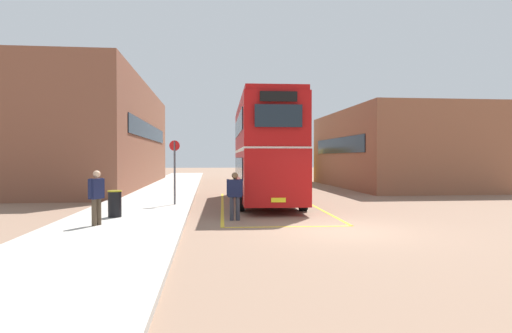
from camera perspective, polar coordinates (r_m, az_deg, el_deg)
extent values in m
plane|color=#846651|center=(27.20, 1.83, -3.34)|extent=(135.60, 135.60, 0.00)
cube|color=#B2ADA3|center=(29.46, -11.48, -2.88)|extent=(4.00, 57.60, 0.14)
cube|color=brown|center=(34.21, -18.41, 3.66)|extent=(5.82, 23.57, 7.33)
cube|color=#19232D|center=(33.73, -13.51, 4.35)|extent=(0.06, 17.91, 1.10)
cube|color=brown|center=(33.73, 17.42, 2.11)|extent=(8.44, 14.71, 5.46)
cube|color=#19232D|center=(32.27, 10.49, 2.67)|extent=(0.06, 11.18, 1.10)
cylinder|color=black|center=(24.05, -2.62, -2.74)|extent=(0.31, 1.01, 1.00)
cylinder|color=black|center=(24.25, 3.29, -2.70)|extent=(0.31, 1.01, 1.00)
cylinder|color=black|center=(17.54, -1.98, -4.17)|extent=(0.31, 1.01, 1.00)
cylinder|color=black|center=(17.82, 6.08, -4.10)|extent=(0.31, 1.01, 1.00)
cube|color=#A80F0F|center=(20.82, 1.08, -0.85)|extent=(2.74, 10.60, 2.10)
cube|color=#A80F0F|center=(20.85, 1.08, 4.92)|extent=(2.74, 10.39, 2.10)
cube|color=#A80F0F|center=(20.96, 1.08, 8.06)|extent=(2.64, 10.28, 0.20)
cube|color=white|center=(20.81, 1.08, 2.04)|extent=(2.77, 10.50, 0.14)
cube|color=#19232D|center=(20.73, -2.30, -0.03)|extent=(0.30, 8.63, 0.84)
cube|color=#19232D|center=(20.78, -2.31, 5.21)|extent=(0.30, 8.63, 0.84)
cube|color=#19232D|center=(20.96, 4.42, -0.02)|extent=(0.30, 8.63, 0.84)
cube|color=#19232D|center=(21.01, 4.43, 5.16)|extent=(0.30, 8.63, 0.84)
cube|color=#19232D|center=(15.62, 2.93, 6.56)|extent=(1.69, 0.09, 0.80)
cube|color=black|center=(15.70, 2.93, 9.03)|extent=(1.33, 0.08, 0.36)
cube|color=#19232D|center=(26.08, -0.02, 0.43)|extent=(1.93, 0.10, 1.00)
cube|color=yellow|center=(15.63, 2.91, -4.35)|extent=(0.52, 0.05, 0.16)
cylinder|color=black|center=(44.10, 0.53, -1.03)|extent=(0.38, 0.95, 0.92)
cylinder|color=black|center=(44.78, 3.61, -1.00)|extent=(0.38, 0.95, 0.92)
cylinder|color=black|center=(39.22, 2.36, -1.30)|extent=(0.38, 0.95, 0.92)
cylinder|color=black|center=(39.98, 5.78, -1.25)|extent=(0.38, 0.95, 0.92)
cube|color=gold|center=(41.96, 3.03, 0.42)|extent=(3.50, 8.68, 2.60)
cube|color=silver|center=(41.97, 3.03, 2.28)|extent=(3.31, 8.33, 0.12)
cube|color=#19232D|center=(41.62, 1.42, 0.90)|extent=(0.93, 6.69, 0.96)
cube|color=#19232D|center=(42.33, 4.61, 0.90)|extent=(0.93, 6.69, 0.96)
cube|color=#19232D|center=(46.04, 1.50, 0.86)|extent=(1.91, 0.30, 1.10)
cylinder|color=#2D2D38|center=(15.02, -2.36, -5.47)|extent=(0.14, 0.14, 0.79)
cylinder|color=#2D2D38|center=(15.01, -3.15, -5.47)|extent=(0.14, 0.14, 0.79)
cube|color=#141938|center=(14.95, -2.76, -2.83)|extent=(0.46, 0.22, 0.59)
cylinder|color=#141938|center=(14.97, -1.88, -2.71)|extent=(0.09, 0.09, 0.56)
cylinder|color=#141938|center=(14.94, -3.64, -2.72)|extent=(0.09, 0.09, 0.56)
sphere|color=brown|center=(14.91, -2.75, -1.17)|extent=(0.21, 0.21, 0.21)
cylinder|color=#473828|center=(13.88, -19.62, -5.51)|extent=(0.14, 0.14, 0.78)
cylinder|color=#473828|center=(13.73, -20.18, -5.59)|extent=(0.14, 0.14, 0.78)
cube|color=#141938|center=(13.74, -19.91, -2.71)|extent=(0.40, 0.51, 0.59)
cylinder|color=#141938|center=(13.91, -19.30, -2.54)|extent=(0.09, 0.09, 0.56)
cylinder|color=#141938|center=(13.57, -20.54, -2.64)|extent=(0.09, 0.09, 0.56)
sphere|color=tan|center=(13.71, -19.86, -0.93)|extent=(0.21, 0.21, 0.21)
cylinder|color=black|center=(15.53, -17.77, -4.67)|extent=(0.44, 0.44, 0.85)
cylinder|color=olive|center=(15.49, -17.78, -3.04)|extent=(0.46, 0.46, 0.04)
cylinder|color=#4C4C51|center=(19.03, -10.46, -0.82)|extent=(0.08, 0.08, 2.68)
cylinder|color=red|center=(19.03, -10.47, 2.67)|extent=(0.44, 0.09, 0.44)
cube|color=gold|center=(19.78, -4.36, -5.02)|extent=(0.51, 12.53, 0.01)
cube|color=gold|center=(20.18, 7.16, -4.90)|extent=(0.51, 12.53, 0.01)
cube|color=gold|center=(13.71, 4.13, -7.76)|extent=(4.14, 0.25, 0.01)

